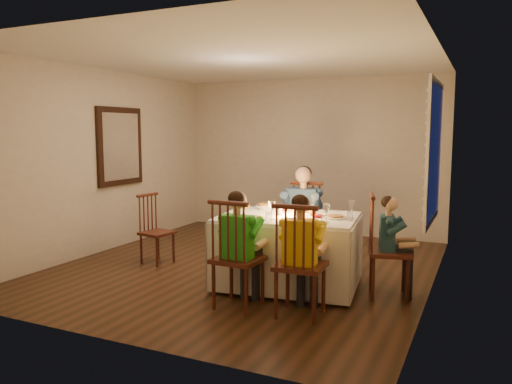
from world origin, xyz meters
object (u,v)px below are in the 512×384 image
at_px(chair_end, 388,296).
at_px(child_yellow, 300,315).
at_px(chair_near_left, 238,307).
at_px(chair_extra, 158,263).
at_px(chair_adult, 302,267).
at_px(child_green, 238,307).
at_px(chair_near_right, 300,315).
at_px(serving_bowl, 265,207).
at_px(adult, 302,267).
at_px(child_teal, 388,296).
at_px(dining_table, 288,236).

height_order(chair_end, child_yellow, child_yellow).
height_order(chair_near_left, chair_extra, chair_near_left).
bearing_deg(chair_near_left, chair_adult, -90.31).
bearing_deg(child_green, chair_near_right, -173.89).
distance_m(chair_near_right, chair_end, 1.12).
bearing_deg(chair_end, chair_near_right, 129.28).
height_order(chair_near_right, child_green, child_green).
bearing_deg(chair_end, chair_extra, 73.85).
xyz_separation_m(chair_near_left, chair_near_right, (0.63, 0.04, 0.00)).
relative_size(chair_near_left, child_green, 0.94).
distance_m(chair_end, serving_bowl, 1.74).
bearing_deg(serving_bowl, chair_extra, -175.06).
height_order(adult, serving_bowl, serving_bowl).
relative_size(chair_near_left, child_teal, 1.02).
xyz_separation_m(chair_near_left, child_green, (0.00, 0.00, 0.00)).
bearing_deg(chair_end, chair_adult, 45.68).
bearing_deg(adult, child_green, -98.54).
distance_m(chair_adult, chair_near_right, 1.68).
xyz_separation_m(child_yellow, child_teal, (0.66, 0.90, 0.00)).
relative_size(adult, serving_bowl, 6.34).
distance_m(chair_adult, chair_extra, 1.90).
xyz_separation_m(chair_near_left, chair_extra, (-1.71, 1.02, 0.00)).
height_order(chair_end, child_teal, chair_end).
bearing_deg(chair_extra, child_yellow, -103.27).
xyz_separation_m(chair_near_left, serving_bowl, (-0.23, 1.15, 0.82)).
height_order(chair_adult, chair_extra, chair_adult).
relative_size(chair_end, chair_extra, 1.19).
bearing_deg(chair_end, serving_bowl, 67.54).
xyz_separation_m(chair_extra, serving_bowl, (1.48, 0.13, 0.82)).
bearing_deg(serving_bowl, chair_near_right, -52.27).
bearing_deg(adult, dining_table, -87.57).
height_order(dining_table, chair_near_right, dining_table).
height_order(adult, child_green, adult).
relative_size(chair_near_right, child_teal, 1.02).
height_order(chair_near_left, adult, adult).
xyz_separation_m(chair_adult, adult, (0.00, 0.00, 0.00)).
distance_m(chair_near_right, child_yellow, 0.00).
relative_size(dining_table, chair_near_right, 1.52).
bearing_deg(child_teal, adult, 45.68).
xyz_separation_m(child_green, serving_bowl, (-0.23, 1.15, 0.82)).
bearing_deg(chair_end, adult, 45.68).
xyz_separation_m(chair_near_left, child_teal, (1.29, 0.94, 0.00)).
xyz_separation_m(child_green, child_teal, (1.29, 0.94, 0.00)).
height_order(chair_near_left, chair_near_right, same).
relative_size(child_green, serving_bowl, 5.69).
relative_size(chair_near_left, chair_near_right, 1.00).
bearing_deg(child_yellow, child_green, 0.43).
relative_size(child_yellow, child_teal, 1.08).
xyz_separation_m(chair_end, child_green, (-1.29, -0.94, 0.00)).
height_order(dining_table, child_green, dining_table).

